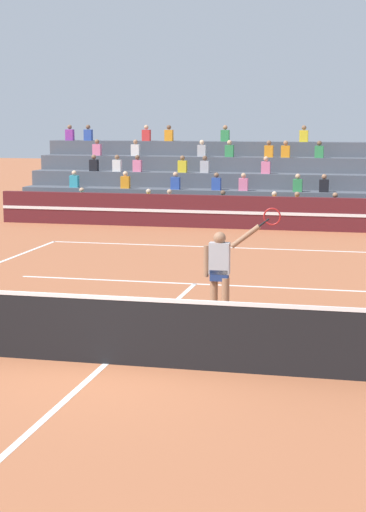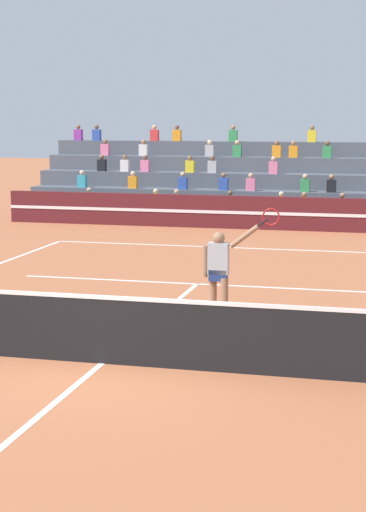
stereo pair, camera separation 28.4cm
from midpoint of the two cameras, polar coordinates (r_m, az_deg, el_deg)
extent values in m
plane|color=#AD603D|center=(13.13, -4.80, -7.16)|extent=(120.00, 120.00, 0.00)
cube|color=white|center=(24.45, 4.17, 0.54)|extent=(11.00, 0.10, 0.01)
cube|color=white|center=(19.15, 1.37, -1.87)|extent=(8.25, 0.10, 0.01)
cube|color=white|center=(13.13, -4.80, -7.14)|extent=(0.10, 12.85, 0.01)
cube|color=black|center=(13.00, -4.83, -5.05)|extent=(11.90, 0.02, 1.00)
cube|color=white|center=(12.88, -4.86, -2.76)|extent=(11.90, 0.04, 0.06)
cube|color=#51191E|center=(28.49, 5.62, 2.88)|extent=(18.00, 0.24, 1.10)
cube|color=white|center=(28.36, 5.59, 2.85)|extent=(18.00, 0.02, 0.10)
cube|color=#4C515B|center=(29.78, 5.97, 2.62)|extent=(18.14, 0.95, 0.55)
cube|color=teal|center=(31.12, -6.00, 3.82)|extent=(0.32, 0.22, 0.44)
sphere|color=tan|center=(31.09, -6.01, 4.41)|extent=(0.18, 0.18, 0.18)
cube|color=black|center=(29.31, 10.84, 3.37)|extent=(0.32, 0.22, 0.44)
sphere|color=#9E7051|center=(29.28, 10.85, 3.99)|extent=(0.18, 0.18, 0.18)
cube|color=teal|center=(29.77, 3.42, 3.61)|extent=(0.32, 0.22, 0.44)
sphere|color=brown|center=(29.74, 3.43, 4.22)|extent=(0.18, 0.18, 0.18)
cube|color=yellow|center=(30.37, -1.56, 3.73)|extent=(0.32, 0.22, 0.44)
sphere|color=beige|center=(30.34, -1.57, 4.33)|extent=(0.18, 0.18, 0.18)
cube|color=orange|center=(29.49, 6.84, 3.50)|extent=(0.32, 0.22, 0.44)
sphere|color=beige|center=(29.46, 6.85, 4.12)|extent=(0.18, 0.18, 0.18)
cube|color=#B2B2B7|center=(30.17, -0.16, 3.70)|extent=(0.32, 0.22, 0.44)
sphere|color=tan|center=(30.14, -0.16, 4.30)|extent=(0.18, 0.18, 0.18)
cube|color=orange|center=(29.41, 8.34, 3.45)|extent=(0.32, 0.22, 0.44)
sphere|color=#9E7051|center=(29.38, 8.36, 4.07)|extent=(0.18, 0.18, 0.18)
cube|color=#4C515B|center=(30.68, 6.23, 3.32)|extent=(18.14, 0.95, 1.10)
cube|color=#2D4CA5|center=(31.05, 0.25, 4.87)|extent=(0.32, 0.22, 0.44)
sphere|color=tan|center=(31.02, 0.25, 5.46)|extent=(0.18, 0.18, 0.18)
cube|color=#2D4CA5|center=(30.72, 2.99, 4.82)|extent=(0.32, 0.22, 0.44)
sphere|color=brown|center=(30.70, 3.00, 5.41)|extent=(0.18, 0.18, 0.18)
cube|color=teal|center=(32.18, -6.49, 4.97)|extent=(0.32, 0.22, 0.44)
sphere|color=beige|center=(32.16, -6.50, 5.54)|extent=(0.18, 0.18, 0.18)
cube|color=orange|center=(31.54, -3.10, 4.93)|extent=(0.32, 0.22, 0.44)
sphere|color=beige|center=(31.52, -3.11, 5.51)|extent=(0.18, 0.18, 0.18)
cube|color=black|center=(30.23, 10.13, 4.61)|extent=(0.32, 0.22, 0.44)
sphere|color=#9E7051|center=(30.21, 10.15, 5.22)|extent=(0.18, 0.18, 0.18)
cube|color=pink|center=(30.55, 4.81, 4.77)|extent=(0.32, 0.22, 0.44)
sphere|color=tan|center=(30.53, 4.81, 5.37)|extent=(0.18, 0.18, 0.18)
cube|color=#338C4C|center=(30.31, 8.40, 4.67)|extent=(0.32, 0.22, 0.44)
sphere|color=tan|center=(30.29, 8.42, 5.27)|extent=(0.18, 0.18, 0.18)
cube|color=#4C515B|center=(31.59, 6.47, 3.99)|extent=(18.14, 0.95, 1.65)
cube|color=black|center=(32.88, -5.18, 6.04)|extent=(0.32, 0.22, 0.44)
sphere|color=brown|center=(32.87, -5.19, 6.60)|extent=(0.18, 0.18, 0.18)
cube|color=#B2B2B7|center=(31.74, 2.23, 5.96)|extent=(0.32, 0.22, 0.44)
sphere|color=brown|center=(31.72, 2.23, 6.54)|extent=(0.18, 0.18, 0.18)
cube|color=pink|center=(31.36, 6.31, 5.87)|extent=(0.32, 0.22, 0.44)
sphere|color=tan|center=(31.34, 6.32, 6.45)|extent=(0.18, 0.18, 0.18)
cube|color=pink|center=(32.36, -2.29, 6.02)|extent=(0.32, 0.22, 0.44)
sphere|color=brown|center=(32.35, -2.29, 6.59)|extent=(0.18, 0.18, 0.18)
cube|color=yellow|center=(31.92, 0.73, 5.98)|extent=(0.32, 0.22, 0.44)
sphere|color=brown|center=(31.90, 0.73, 6.56)|extent=(0.18, 0.18, 0.18)
cube|color=silver|center=(32.59, -3.64, 6.04)|extent=(0.32, 0.22, 0.44)
sphere|color=brown|center=(32.58, -3.65, 6.60)|extent=(0.18, 0.18, 0.18)
cube|color=#4C515B|center=(32.51, 6.70, 4.62)|extent=(18.14, 0.95, 2.20)
cube|color=silver|center=(33.34, -2.40, 7.07)|extent=(0.32, 0.22, 0.44)
sphere|color=#9E7051|center=(33.33, -2.41, 7.61)|extent=(0.18, 0.18, 0.18)
cube|color=pink|center=(33.81, -4.97, 7.07)|extent=(0.32, 0.22, 0.44)
sphere|color=brown|center=(33.80, -4.98, 7.61)|extent=(0.18, 0.18, 0.18)
cube|color=#338C4C|center=(32.08, 9.84, 6.85)|extent=(0.32, 0.22, 0.44)
sphere|color=brown|center=(32.07, 9.85, 7.42)|extent=(0.18, 0.18, 0.18)
cube|color=orange|center=(32.20, 7.62, 6.91)|extent=(0.32, 0.22, 0.44)
sphere|color=#9E7051|center=(32.19, 7.64, 7.48)|extent=(0.18, 0.18, 0.18)
cube|color=#B2B2B7|center=(32.70, 2.04, 7.02)|extent=(0.32, 0.22, 0.44)
sphere|color=beige|center=(32.69, 2.05, 7.58)|extent=(0.18, 0.18, 0.18)
cube|color=#338C4C|center=(32.50, 3.88, 6.99)|extent=(0.32, 0.22, 0.44)
sphere|color=tan|center=(32.49, 3.89, 7.56)|extent=(0.18, 0.18, 0.18)
cube|color=orange|center=(32.27, 6.52, 6.94)|extent=(0.32, 0.22, 0.44)
sphere|color=brown|center=(32.26, 6.53, 7.51)|extent=(0.18, 0.18, 0.18)
cube|color=#4C515B|center=(33.43, 6.92, 5.22)|extent=(18.14, 0.95, 2.75)
cube|color=orange|center=(33.95, -0.16, 8.04)|extent=(0.32, 0.22, 0.44)
sphere|color=brown|center=(33.95, -0.16, 8.58)|extent=(0.18, 0.18, 0.18)
cube|color=red|center=(34.19, -1.67, 8.05)|extent=(0.32, 0.22, 0.44)
sphere|color=tan|center=(34.18, -1.67, 8.58)|extent=(0.18, 0.18, 0.18)
cube|color=#338C4C|center=(33.48, 3.61, 8.01)|extent=(0.32, 0.22, 0.44)
sphere|color=#9E7051|center=(33.47, 3.61, 8.55)|extent=(0.18, 0.18, 0.18)
cube|color=yellow|center=(33.07, 8.84, 7.90)|extent=(0.32, 0.22, 0.44)
sphere|color=brown|center=(33.06, 8.85, 8.45)|extent=(0.18, 0.18, 0.18)
cube|color=#2D4CA5|center=(34.92, -5.54, 8.03)|extent=(0.32, 0.22, 0.44)
sphere|color=brown|center=(34.91, -5.55, 8.56)|extent=(0.18, 0.18, 0.18)
cube|color=purple|center=(35.19, -6.76, 8.02)|extent=(0.32, 0.22, 0.44)
sphere|color=brown|center=(35.18, -6.77, 8.54)|extent=(0.18, 0.18, 0.18)
cylinder|color=#9E7051|center=(15.26, 2.53, -3.06)|extent=(0.14, 0.14, 0.90)
cylinder|color=#9E7051|center=(15.15, 3.30, -3.16)|extent=(0.14, 0.14, 0.90)
cube|color=navy|center=(15.13, 2.91, -1.28)|extent=(0.33, 0.21, 0.20)
cube|color=#B2B2B7|center=(15.07, 2.91, -0.16)|extent=(0.37, 0.21, 0.56)
sphere|color=#9E7051|center=(15.02, 2.93, 1.20)|extent=(0.22, 0.22, 0.22)
cube|color=white|center=(15.39, 2.54, -4.50)|extent=(0.13, 0.26, 0.09)
cube|color=white|center=(15.28, 3.31, -4.61)|extent=(0.13, 0.26, 0.09)
cylinder|color=#9E7051|center=(15.12, 2.01, -0.35)|extent=(0.09, 0.09, 0.56)
cylinder|color=#9E7051|center=(14.95, 4.66, 1.31)|extent=(0.53, 0.11, 0.44)
cylinder|color=black|center=(14.88, 5.88, 2.21)|extent=(0.19, 0.04, 0.16)
torus|color=#B21E1E|center=(14.85, 6.43, 2.61)|extent=(0.43, 0.04, 0.43)
sphere|color=#C6DB33|center=(15.47, -0.91, -4.46)|extent=(0.07, 0.07, 0.07)
camera|label=1|loc=(0.14, -89.50, 0.08)|focal=60.00mm
camera|label=2|loc=(0.14, 90.50, -0.08)|focal=60.00mm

